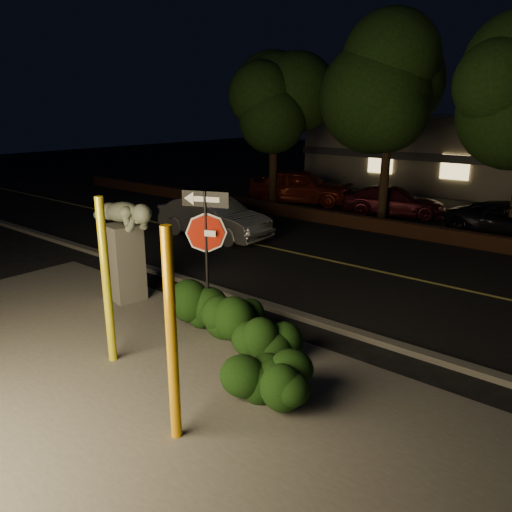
{
  "coord_description": "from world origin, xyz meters",
  "views": [
    {
      "loc": [
        6.33,
        -5.48,
        4.45
      ],
      "look_at": [
        0.24,
        1.85,
        1.6
      ],
      "focal_mm": 35.0,
      "sensor_mm": 36.0,
      "label": 1
    }
  ],
  "objects": [
    {
      "name": "signpost",
      "position": [
        -0.55,
        1.25,
        2.06
      ],
      "size": [
        0.92,
        0.38,
        2.89
      ],
      "rotation": [
        0.0,
        0.0,
        0.38
      ],
      "color": "black",
      "rests_on": "ground"
    },
    {
      "name": "curb",
      "position": [
        0.0,
        2.9,
        0.06
      ],
      "size": [
        80.0,
        0.25,
        0.12
      ],
      "primitive_type": "cube",
      "color": "#4C4944",
      "rests_on": "ground"
    },
    {
      "name": "parked_car_red",
      "position": [
        -7.23,
        14.15,
        0.83
      ],
      "size": [
        5.24,
        3.48,
        1.66
      ],
      "primitive_type": "imported",
      "rotation": [
        0.0,
        0.0,
        1.91
      ],
      "color": "maroon",
      "rests_on": "ground"
    },
    {
      "name": "road",
      "position": [
        0.0,
        7.0,
        0.01
      ],
      "size": [
        80.0,
        8.0,
        0.01
      ],
      "primitive_type": "cube",
      "color": "black",
      "rests_on": "ground"
    },
    {
      "name": "tree_far_b",
      "position": [
        -2.5,
        13.2,
        6.05
      ],
      "size": [
        5.2,
        5.2,
        8.41
      ],
      "color": "black",
      "rests_on": "ground"
    },
    {
      "name": "silver_sedan",
      "position": [
        -5.84,
        6.85,
        0.72
      ],
      "size": [
        4.37,
        1.58,
        1.43
      ],
      "primitive_type": "imported",
      "rotation": [
        0.0,
        0.0,
        1.59
      ],
      "color": "#AAAAAF",
      "rests_on": "ground"
    },
    {
      "name": "lane_marking",
      "position": [
        0.0,
        7.0,
        0.02
      ],
      "size": [
        80.0,
        0.12,
        0.0
      ],
      "primitive_type": "cube",
      "color": "#C3B64E",
      "rests_on": "road"
    },
    {
      "name": "ground",
      "position": [
        0.0,
        10.0,
        0.0
      ],
      "size": [
        90.0,
        90.0,
        0.0
      ],
      "primitive_type": "plane",
      "color": "black",
      "rests_on": "ground"
    },
    {
      "name": "patio",
      "position": [
        0.0,
        -1.0,
        0.01
      ],
      "size": [
        14.0,
        6.0,
        0.02
      ],
      "primitive_type": "cube",
      "color": "#4C4944",
      "rests_on": "ground"
    },
    {
      "name": "parking_lot",
      "position": [
        0.0,
        17.0,
        0.01
      ],
      "size": [
        40.0,
        12.0,
        0.01
      ],
      "primitive_type": "cube",
      "color": "black",
      "rests_on": "ground"
    },
    {
      "name": "parked_car_darkred",
      "position": [
        -2.56,
        14.35,
        0.62
      ],
      "size": [
        4.61,
        3.08,
        1.24
      ],
      "primitive_type": "imported",
      "rotation": [
        0.0,
        0.0,
        1.92
      ],
      "color": "#420F18",
      "rests_on": "ground"
    },
    {
      "name": "hedge_center",
      "position": [
        -0.28,
        1.36,
        0.51
      ],
      "size": [
        2.15,
        1.54,
        1.02
      ],
      "primitive_type": "ellipsoid",
      "rotation": [
        0.0,
        0.0,
        0.36
      ],
      "color": "black",
      "rests_on": "ground"
    },
    {
      "name": "hedge_right",
      "position": [
        1.07,
        1.11,
        0.48
      ],
      "size": [
        1.65,
        1.28,
        0.96
      ],
      "primitive_type": "ellipsoid",
      "rotation": [
        0.0,
        0.0,
        -0.39
      ],
      "color": "black",
      "rests_on": "ground"
    },
    {
      "name": "yellow_pole_right",
      "position": [
        1.64,
        -1.58,
        1.53
      ],
      "size": [
        0.15,
        0.15,
        3.05
      ],
      "primitive_type": "cylinder",
      "color": "#F2A30E",
      "rests_on": "ground"
    },
    {
      "name": "brick_wall",
      "position": [
        0.0,
        11.3,
        0.25
      ],
      "size": [
        40.0,
        0.35,
        0.5
      ],
      "primitive_type": "cube",
      "color": "#4A2717",
      "rests_on": "ground"
    },
    {
      "name": "yellow_pole_left",
      "position": [
        -0.93,
        -0.84,
        1.52
      ],
      "size": [
        0.15,
        0.15,
        3.03
      ],
      "primitive_type": "cylinder",
      "color": "yellow",
      "rests_on": "ground"
    },
    {
      "name": "sculpture",
      "position": [
        -3.2,
        1.18,
        1.52
      ],
      "size": [
        2.32,
        0.95,
        2.47
      ],
      "rotation": [
        0.0,
        0.0,
        -0.16
      ],
      "color": "#4C4944",
      "rests_on": "ground"
    },
    {
      "name": "tree_far_a",
      "position": [
        -8.0,
        13.0,
        5.34
      ],
      "size": [
        4.6,
        4.6,
        7.43
      ],
      "color": "black",
      "rests_on": "ground"
    },
    {
      "name": "hedge_far_right",
      "position": [
        2.18,
        0.05,
        0.51
      ],
      "size": [
        1.66,
        1.26,
        1.03
      ],
      "primitive_type": "ellipsoid",
      "rotation": [
        0.0,
        0.0,
        0.25
      ],
      "color": "black",
      "rests_on": "ground"
    }
  ]
}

